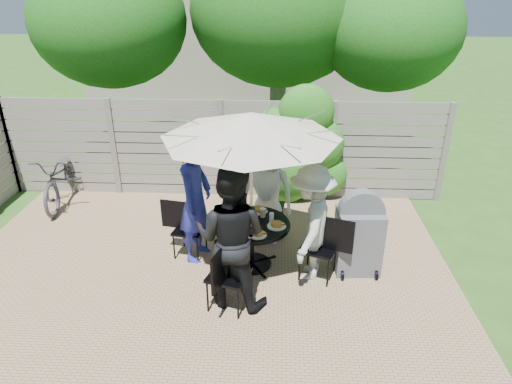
{
  "coord_description": "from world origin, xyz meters",
  "views": [
    {
      "loc": [
        1.03,
        -4.83,
        3.76
      ],
      "look_at": [
        0.74,
        0.88,
        1.08
      ],
      "focal_mm": 32.0,
      "sensor_mm": 36.0,
      "label": 1
    }
  ],
  "objects_px": {
    "patio_table": "(251,236)",
    "chair_back": "(269,217)",
    "syrup_jug": "(248,216)",
    "plate_right": "(277,225)",
    "plate_left": "(227,218)",
    "person_right": "(311,224)",
    "glass_front": "(253,229)",
    "chair_left": "(189,240)",
    "plate_extra": "(258,234)",
    "glass_left": "(231,219)",
    "person_left": "(195,201)",
    "glass_back": "(250,209)",
    "person_front": "(231,237)",
    "bbq_grill": "(359,235)",
    "chair_front": "(228,288)",
    "glass_right": "(272,218)",
    "chair_right": "(319,259)",
    "person_back": "(267,190)",
    "plate_back": "(259,210)",
    "coffee_cup": "(263,213)",
    "umbrella": "(251,125)",
    "bicycle": "(63,177)",
    "plate_front": "(243,234)"
  },
  "relations": [
    {
      "from": "plate_left",
      "to": "umbrella",
      "type": "bearing_deg",
      "value": -13.75
    },
    {
      "from": "chair_front",
      "to": "bicycle",
      "type": "xyz_separation_m",
      "value": [
        -3.33,
        2.86,
        0.2
      ]
    },
    {
      "from": "person_left",
      "to": "glass_front",
      "type": "relative_size",
      "value": 13.08
    },
    {
      "from": "chair_back",
      "to": "glass_back",
      "type": "relative_size",
      "value": 6.82
    },
    {
      "from": "glass_left",
      "to": "chair_left",
      "type": "bearing_deg",
      "value": 157.85
    },
    {
      "from": "person_left",
      "to": "umbrella",
      "type": "bearing_deg",
      "value": -90.0
    },
    {
      "from": "plate_right",
      "to": "glass_back",
      "type": "relative_size",
      "value": 1.86
    },
    {
      "from": "patio_table",
      "to": "person_back",
      "type": "xyz_separation_m",
      "value": [
        0.2,
        0.81,
        0.34
      ]
    },
    {
      "from": "patio_table",
      "to": "glass_back",
      "type": "relative_size",
      "value": 9.17
    },
    {
      "from": "person_front",
      "to": "syrup_jug",
      "type": "xyz_separation_m",
      "value": [
        0.15,
        0.87,
        -0.16
      ]
    },
    {
      "from": "umbrella",
      "to": "bbq_grill",
      "type": "height_order",
      "value": "umbrella"
    },
    {
      "from": "person_right",
      "to": "glass_back",
      "type": "distance_m",
      "value": 0.97
    },
    {
      "from": "chair_right",
      "to": "plate_front",
      "type": "relative_size",
      "value": 3.66
    },
    {
      "from": "chair_back",
      "to": "syrup_jug",
      "type": "bearing_deg",
      "value": -11.07
    },
    {
      "from": "plate_right",
      "to": "chair_right",
      "type": "bearing_deg",
      "value": -13.93
    },
    {
      "from": "person_back",
      "to": "plate_back",
      "type": "distance_m",
      "value": 0.48
    },
    {
      "from": "plate_front",
      "to": "glass_left",
      "type": "distance_m",
      "value": 0.37
    },
    {
      "from": "person_left",
      "to": "plate_back",
      "type": "relative_size",
      "value": 7.04
    },
    {
      "from": "chair_left",
      "to": "patio_table",
      "type": "bearing_deg",
      "value": -2.54
    },
    {
      "from": "chair_left",
      "to": "bbq_grill",
      "type": "xyz_separation_m",
      "value": [
        2.41,
        -0.27,
        0.3
      ]
    },
    {
      "from": "person_back",
      "to": "plate_front",
      "type": "bearing_deg",
      "value": -90.0
    },
    {
      "from": "plate_left",
      "to": "glass_left",
      "type": "height_order",
      "value": "glass_left"
    },
    {
      "from": "glass_front",
      "to": "chair_left",
      "type": "bearing_deg",
      "value": 152.64
    },
    {
      "from": "syrup_jug",
      "to": "plate_right",
      "type": "bearing_deg",
      "value": -20.54
    },
    {
      "from": "plate_extra",
      "to": "glass_left",
      "type": "height_order",
      "value": "glass_left"
    },
    {
      "from": "plate_extra",
      "to": "glass_left",
      "type": "xyz_separation_m",
      "value": [
        -0.38,
        0.29,
        0.05
      ]
    },
    {
      "from": "glass_front",
      "to": "patio_table",
      "type": "bearing_deg",
      "value": 98.25
    },
    {
      "from": "plate_back",
      "to": "chair_right",
      "type": "bearing_deg",
      "value": -34.29
    },
    {
      "from": "chair_back",
      "to": "chair_right",
      "type": "height_order",
      "value": "chair_back"
    },
    {
      "from": "umbrella",
      "to": "chair_back",
      "type": "xyz_separation_m",
      "value": [
        0.23,
        0.94,
        -1.81
      ]
    },
    {
      "from": "chair_back",
      "to": "plate_extra",
      "type": "xyz_separation_m",
      "value": [
        -0.12,
        -1.27,
        0.43
      ]
    },
    {
      "from": "chair_left",
      "to": "person_right",
      "type": "relative_size",
      "value": 0.53
    },
    {
      "from": "umbrella",
      "to": "glass_right",
      "type": "bearing_deg",
      "value": 8.25
    },
    {
      "from": "plate_back",
      "to": "glass_left",
      "type": "xyz_separation_m",
      "value": [
        -0.36,
        -0.39,
        0.05
      ]
    },
    {
      "from": "glass_right",
      "to": "person_back",
      "type": "bearing_deg",
      "value": 95.95
    },
    {
      "from": "plate_extra",
      "to": "person_left",
      "type": "bearing_deg",
      "value": 149.71
    },
    {
      "from": "person_back",
      "to": "bbq_grill",
      "type": "bearing_deg",
      "value": -19.82
    },
    {
      "from": "chair_front",
      "to": "coffee_cup",
      "type": "bearing_deg",
      "value": -1.87
    },
    {
      "from": "chair_front",
      "to": "glass_right",
      "type": "bearing_deg",
      "value": -10.67
    },
    {
      "from": "bbq_grill",
      "to": "person_front",
      "type": "bearing_deg",
      "value": -159.04
    },
    {
      "from": "glass_back",
      "to": "chair_front",
      "type": "bearing_deg",
      "value": -98.9
    },
    {
      "from": "chair_back",
      "to": "plate_extra",
      "type": "height_order",
      "value": "chair_back"
    },
    {
      "from": "plate_left",
      "to": "person_right",
      "type": "bearing_deg",
      "value": -13.75
    },
    {
      "from": "person_front",
      "to": "glass_left",
      "type": "height_order",
      "value": "person_front"
    },
    {
      "from": "plate_left",
      "to": "plate_right",
      "type": "xyz_separation_m",
      "value": [
        0.7,
        -0.17,
        0.0
      ]
    },
    {
      "from": "person_front",
      "to": "glass_front",
      "type": "bearing_deg",
      "value": -100.42
    },
    {
      "from": "patio_table",
      "to": "chair_back",
      "type": "relative_size",
      "value": 1.34
    },
    {
      "from": "coffee_cup",
      "to": "person_left",
      "type": "bearing_deg",
      "value": 179.56
    },
    {
      "from": "glass_front",
      "to": "bicycle",
      "type": "bearing_deg",
      "value": 148.56
    },
    {
      "from": "coffee_cup",
      "to": "glass_right",
      "type": "bearing_deg",
      "value": -49.55
    }
  ]
}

